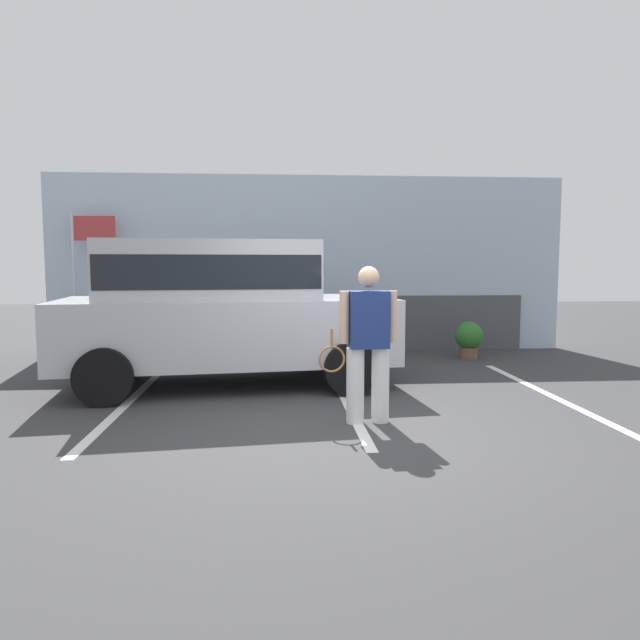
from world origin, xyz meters
TOP-DOWN VIEW (x-y plane):
  - ground_plane at (0.00, 0.00)m, footprint 40.00×40.00m
  - parking_stripe_0 at (-2.54, 1.50)m, footprint 0.12×4.40m
  - parking_stripe_1 at (0.20, 1.50)m, footprint 0.12×4.40m
  - parking_stripe_2 at (2.93, 1.50)m, footprint 0.12×4.40m
  - house_frontage at (-0.01, 5.76)m, footprint 10.14×0.40m
  - parked_suv at (-1.46, 2.43)m, footprint 4.78×2.57m
  - tennis_player_man at (0.31, 0.34)m, footprint 0.89×0.30m
  - potted_plant_by_porch at (2.86, 4.53)m, footprint 0.51×0.51m
  - flag_pole at (-4.20, 5.25)m, footprint 0.80×0.05m

SIDE VIEW (x-z plane):
  - ground_plane at x=0.00m, z-range 0.00..0.00m
  - parking_stripe_0 at x=-2.54m, z-range 0.00..0.01m
  - parking_stripe_1 at x=0.20m, z-range 0.00..0.01m
  - parking_stripe_2 at x=2.93m, z-range 0.00..0.01m
  - potted_plant_by_porch at x=2.86m, z-range 0.04..0.71m
  - tennis_player_man at x=0.31m, z-range 0.03..1.74m
  - parked_suv at x=-1.46m, z-range 0.12..2.17m
  - house_frontage at x=-0.01m, z-range -0.10..3.35m
  - flag_pole at x=-4.20m, z-range 0.53..3.19m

